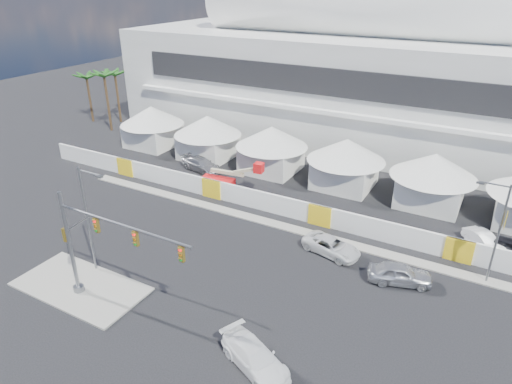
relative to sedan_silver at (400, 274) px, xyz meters
The scene contains 17 objects.
ground 17.24m from the sedan_silver, 147.75° to the right, with size 160.00×160.00×0.00m, color black.
median_island 23.92m from the sedan_silver, 149.34° to the right, with size 10.00×5.00×0.15m, color gray.
far_curb 6.41m from the sedan_silver, 31.35° to the left, with size 80.00×1.20×0.12m, color gray.
stadium 33.96m from the sedan_silver, 100.27° to the left, with size 80.00×24.80×21.98m.
tent_row 20.56m from the sedan_silver, 133.52° to the left, with size 53.40×8.40×5.40m.
hoarding_fence 10.08m from the sedan_silver, 148.19° to the left, with size 70.00×0.25×2.00m, color white.
palm_cluster 52.50m from the sedan_silver, 157.07° to the left, with size 10.60×10.60×8.55m.
sedan_silver is the anchor object (origin of this frame).
pickup_curb 6.06m from the sedan_silver, 167.56° to the left, with size 4.97×2.29×1.38m, color silver.
pickup_near 13.62m from the sedan_silver, 113.75° to the right, with size 5.13×2.08×1.49m, color white.
lot_car_a 9.90m from the sedan_silver, 59.22° to the left, with size 4.02×1.40×1.33m, color white.
lot_car_b 11.04m from the sedan_silver, 50.03° to the left, with size 3.98×1.60×1.36m, color black.
lot_car_c 27.90m from the sedan_silver, 157.51° to the left, with size 5.35×2.18×1.55m, color #A2A3A7.
traffic_mast 22.29m from the sedan_silver, 144.94° to the right, with size 11.12×0.78×8.01m.
streetlight_median 23.68m from the sedan_silver, 154.60° to the right, with size 2.38×0.24×8.62m.
streetlight_curb 7.59m from the sedan_silver, 30.63° to the left, with size 2.40×0.54×8.11m.
boom_lift 22.03m from the sedan_silver, 160.04° to the left, with size 7.27×2.03×3.64m.
Camera 1 is at (18.88, -20.71, 21.08)m, focal length 32.00 mm.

